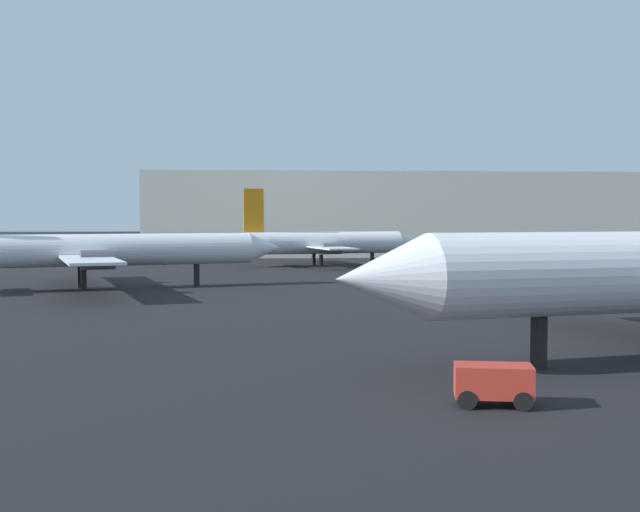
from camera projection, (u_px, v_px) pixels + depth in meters
airplane_distant at (93, 251)px, 66.12m from camera, size 30.54×26.19×8.45m
airplane_far_left at (323, 243)px, 96.93m from camera, size 24.49×19.98×9.06m
baggage_cart at (493, 382)px, 25.55m from camera, size 2.60×1.77×1.30m
terminal_building at (399, 215)px, 127.21m from camera, size 76.30×24.13×12.23m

